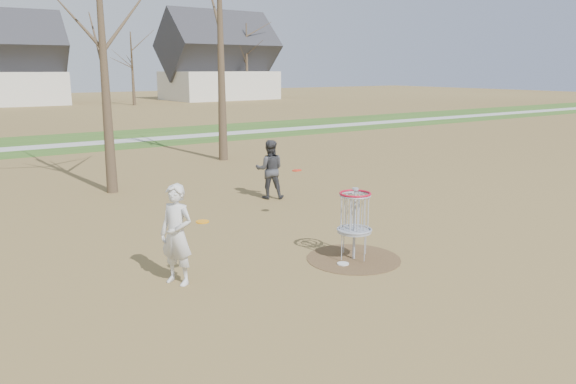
# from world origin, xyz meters

# --- Properties ---
(ground) EXTENTS (160.00, 160.00, 0.00)m
(ground) POSITION_xyz_m (0.00, 0.00, 0.00)
(ground) COLOR brown
(ground) RESTS_ON ground
(green_band) EXTENTS (160.00, 8.00, 0.01)m
(green_band) POSITION_xyz_m (0.00, 21.00, 0.01)
(green_band) COLOR #2D5119
(green_band) RESTS_ON ground
(footpath) EXTENTS (160.00, 1.50, 0.01)m
(footpath) POSITION_xyz_m (0.00, 20.00, 0.01)
(footpath) COLOR #9E9E99
(footpath) RESTS_ON green_band
(dirt_circle) EXTENTS (1.80, 1.80, 0.01)m
(dirt_circle) POSITION_xyz_m (0.00, 0.00, 0.01)
(dirt_circle) COLOR #47331E
(dirt_circle) RESTS_ON ground
(player_standing) EXTENTS (0.66, 0.74, 1.71)m
(player_standing) POSITION_xyz_m (-3.27, 0.72, 0.86)
(player_standing) COLOR silver
(player_standing) RESTS_ON ground
(player_throwing) EXTENTS (1.00, 0.94, 1.64)m
(player_throwing) POSITION_xyz_m (1.42, 5.25, 0.82)
(player_throwing) COLOR #37383D
(player_throwing) RESTS_ON ground
(disc_grounded) EXTENTS (0.22, 0.22, 0.02)m
(disc_grounded) POSITION_xyz_m (-0.38, -0.14, 0.02)
(disc_grounded) COLOR silver
(disc_grounded) RESTS_ON dirt_circle
(discs_in_play) EXTENTS (3.83, 2.65, 0.17)m
(discs_in_play) POSITION_xyz_m (-1.02, 1.73, 1.16)
(discs_in_play) COLOR red
(discs_in_play) RESTS_ON ground
(disc_golf_basket) EXTENTS (0.64, 0.64, 1.35)m
(disc_golf_basket) POSITION_xyz_m (0.00, 0.00, 0.91)
(disc_golf_basket) COLOR #9EA3AD
(disc_golf_basket) RESTS_ON ground
(bare_trees) EXTENTS (52.62, 44.98, 9.00)m
(bare_trees) POSITION_xyz_m (1.78, 35.79, 5.35)
(bare_trees) COLOR #382B1E
(bare_trees) RESTS_ON ground
(houses_row) EXTENTS (56.51, 10.01, 7.26)m
(houses_row) POSITION_xyz_m (4.32, 52.56, 3.52)
(houses_row) COLOR silver
(houses_row) RESTS_ON ground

